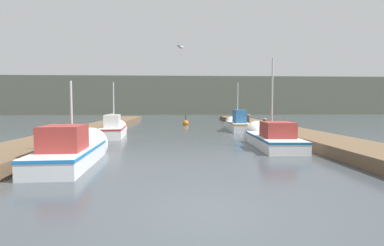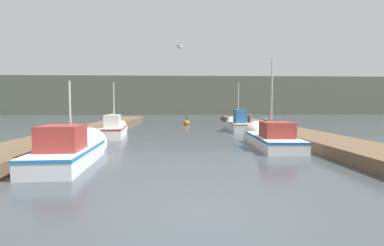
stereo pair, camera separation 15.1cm
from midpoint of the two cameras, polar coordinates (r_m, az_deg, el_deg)
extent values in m
plane|color=#3D4449|center=(5.99, 2.45, -17.05)|extent=(200.00, 200.00, 0.00)
cube|color=brown|center=(22.55, -19.10, -1.38)|extent=(2.74, 40.00, 0.47)
cube|color=brown|center=(22.87, 15.74, -1.25)|extent=(2.74, 40.00, 0.47)
cube|color=#565B4C|center=(68.42, -2.54, 5.10)|extent=(120.00, 16.00, 7.82)
cube|color=silver|center=(11.29, -22.65, -5.91)|extent=(1.83, 4.70, 0.61)
cube|color=#2071BB|center=(11.25, -22.68, -4.69)|extent=(1.86, 4.73, 0.10)
cone|color=silver|center=(13.92, -19.39, -4.08)|extent=(1.56, 0.96, 1.52)
cube|color=#99332D|center=(10.65, -23.63, -2.62)|extent=(1.32, 1.60, 0.82)
cylinder|color=#B2B2B7|center=(11.48, -22.33, 1.63)|extent=(0.08, 0.08, 2.34)
cube|color=silver|center=(15.20, 14.98, -3.44)|extent=(1.98, 5.15, 0.57)
cube|color=#175D9D|center=(15.17, 15.00, -2.60)|extent=(2.01, 5.18, 0.10)
cone|color=silver|center=(18.18, 12.45, -2.26)|extent=(1.69, 1.20, 1.64)
cube|color=#99332D|center=(14.52, 15.67, -1.22)|extent=(1.39, 1.77, 0.72)
cylinder|color=#B2B2B7|center=(15.46, 14.75, 4.84)|extent=(0.08, 0.08, 3.82)
cube|color=silver|center=(19.90, -14.94, -1.64)|extent=(1.67, 4.21, 0.68)
cube|color=red|center=(19.87, -14.95, -0.84)|extent=(1.70, 4.25, 0.10)
cone|color=silver|center=(22.42, -14.15, -1.05)|extent=(1.34, 1.08, 1.26)
cube|color=silver|center=(19.34, -15.16, 0.36)|extent=(1.00, 1.61, 0.78)
cylinder|color=#B2B2B7|center=(20.12, -14.92, 3.47)|extent=(0.08, 0.08, 2.87)
cube|color=silver|center=(24.11, 8.60, -0.66)|extent=(1.56, 4.63, 0.68)
cube|color=#AF7F23|center=(24.09, 8.61, 0.00)|extent=(1.59, 4.66, 0.10)
cone|color=silver|center=(26.90, 7.63, -0.22)|extent=(1.35, 1.14, 1.30)
cube|color=#2D6699|center=(23.49, 8.85, 1.27)|extent=(0.90, 1.82, 1.00)
cylinder|color=#B2B2B7|center=(24.38, 8.52, 3.92)|extent=(0.08, 0.08, 3.18)
cylinder|color=#473523|center=(21.18, 13.46, -0.76)|extent=(0.23, 0.23, 1.08)
cylinder|color=silver|center=(21.15, 13.48, 0.76)|extent=(0.26, 0.26, 0.04)
cylinder|color=#473523|center=(26.45, 10.46, 0.22)|extent=(0.30, 0.30, 1.17)
cylinder|color=silver|center=(26.43, 10.47, 1.53)|extent=(0.35, 0.35, 0.04)
cylinder|color=#473523|center=(23.88, -15.31, 0.01)|extent=(0.28, 0.28, 1.35)
cylinder|color=silver|center=(23.85, -15.34, 1.68)|extent=(0.33, 0.33, 0.04)
sphere|color=#BF6513|center=(30.57, -1.34, -0.05)|extent=(0.62, 0.62, 0.62)
cylinder|color=black|center=(30.54, -1.34, 1.00)|extent=(0.06, 0.06, 0.50)
ellipsoid|color=white|center=(14.59, -2.38, 14.19)|extent=(0.31, 0.28, 0.12)
cube|color=gray|center=(14.70, -2.05, 14.19)|extent=(0.26, 0.29, 0.07)
cube|color=gray|center=(14.49, -2.71, 14.35)|extent=(0.26, 0.29, 0.07)
camera|label=1|loc=(0.08, -90.23, -0.01)|focal=28.00mm
camera|label=2|loc=(0.08, 89.77, 0.01)|focal=28.00mm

